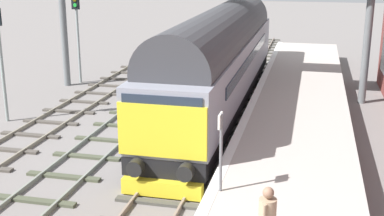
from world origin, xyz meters
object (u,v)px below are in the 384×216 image
object	(u,v)px
signal_post_mid	(0,53)
signal_post_far	(77,25)
platform_number_sign	(221,141)
diesel_locomotive	(220,57)

from	to	relation	value
signal_post_mid	signal_post_far	world-z (taller)	signal_post_far
signal_post_mid	platform_number_sign	bearing A→B (deg)	-32.73
signal_post_far	platform_number_sign	world-z (taller)	signal_post_far
diesel_locomotive	signal_post_far	distance (m)	9.31
signal_post_mid	signal_post_far	bearing A→B (deg)	90.00
signal_post_far	platform_number_sign	xyz separation A→B (m)	(10.53, -14.08, -0.85)
diesel_locomotive	signal_post_mid	world-z (taller)	signal_post_mid
diesel_locomotive	platform_number_sign	bearing A→B (deg)	-79.59
signal_post_mid	signal_post_far	xyz separation A→B (m)	(0.00, 7.31, 0.25)
diesel_locomotive	platform_number_sign	world-z (taller)	diesel_locomotive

